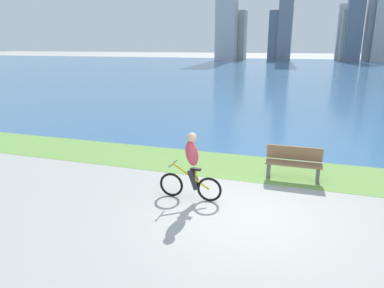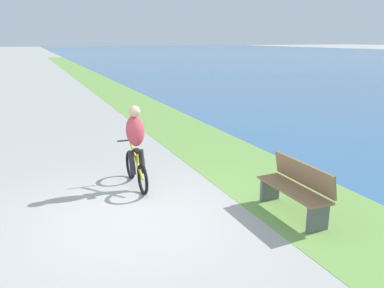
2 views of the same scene
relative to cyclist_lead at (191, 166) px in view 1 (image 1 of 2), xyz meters
name	(u,v)px [view 1 (image 1 of 2)]	position (x,y,z in m)	size (l,w,h in m)	color
ground_plane	(247,216)	(1.42, -0.45, -0.83)	(300.00, 300.00, 0.00)	#9E9E99
grass_strip_bayside	(264,169)	(1.42, 2.63, -0.82)	(120.00, 2.32, 0.01)	#6B9947
bay_water_surface	(299,70)	(1.42, 45.89, -0.82)	(300.00, 84.20, 0.00)	#386693
cyclist_lead	(191,166)	(0.00, 0.00, 0.00)	(1.56, 0.52, 1.64)	black
bench_near_path	(293,163)	(2.26, 2.13, -0.38)	(1.50, 0.47, 0.90)	olive
city_skyline_far_shore	(303,16)	(0.74, 77.94, 8.77)	(40.46, 9.49, 25.56)	#B7B7BC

